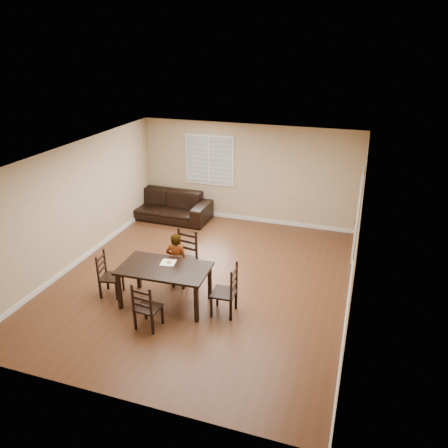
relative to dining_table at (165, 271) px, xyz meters
The scene contains 11 objects.
ground 1.33m from the dining_table, 70.89° to the left, with size 7.00×7.00×0.00m, color #56311D.
room 1.71m from the dining_table, 71.98° to the left, with size 6.04×7.04×2.72m.
dining_table is the anchor object (origin of this frame).
chair_near 1.10m from the dining_table, 91.05° to the left, with size 0.54×0.52×1.08m.
chair_far 0.93m from the dining_table, 88.64° to the right, with size 0.44×0.42×0.91m.
chair_left 1.31m from the dining_table, behind, with size 0.45×0.47×0.92m.
chair_right 1.31m from the dining_table, ahead, with size 0.45×0.48×1.01m.
child 0.62m from the dining_table, 92.28° to the left, with size 0.45×0.29×1.22m, color gray.
napkin 0.21m from the dining_table, 92.28° to the left, with size 0.27×0.27×0.00m, color white.
donut 0.22m from the dining_table, 85.94° to the left, with size 0.11×0.11×0.04m.
sofa 4.42m from the dining_table, 116.06° to the left, with size 2.66×1.04×0.78m, color black.
Camera 1 is at (2.95, -7.54, 4.77)m, focal length 35.00 mm.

